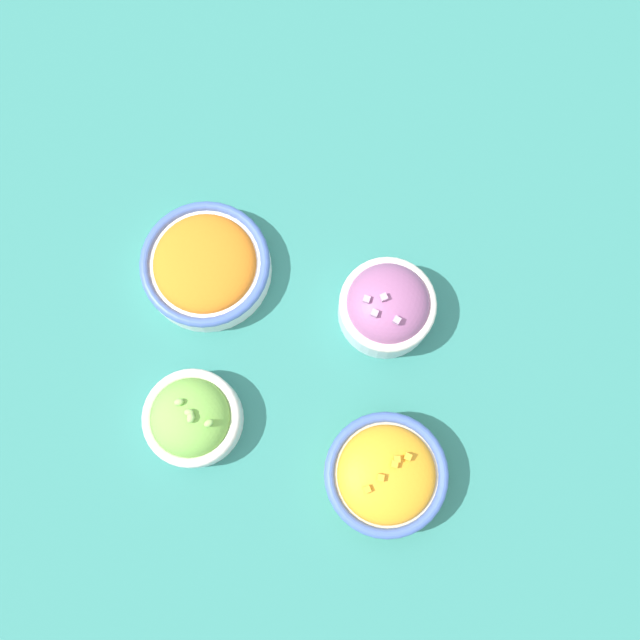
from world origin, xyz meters
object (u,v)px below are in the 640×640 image
at_px(bowl_carrots, 206,265).
at_px(bowl_squash, 385,474).
at_px(bowl_red_onion, 387,306).
at_px(bowl_lettuce, 192,418).

distance_m(bowl_carrots, bowl_squash, 0.33).
bearing_deg(bowl_red_onion, bowl_lettuce, 52.73).
bearing_deg(bowl_red_onion, bowl_squash, 111.32).
relative_size(bowl_red_onion, bowl_squash, 0.82).
bearing_deg(bowl_carrots, bowl_lettuce, 110.10).
bearing_deg(bowl_carrots, bowl_red_onion, -171.17).
distance_m(bowl_red_onion, bowl_squash, 0.20).
bearing_deg(bowl_squash, bowl_carrots, -26.57).
xyz_separation_m(bowl_red_onion, bowl_squash, (-0.07, 0.18, -0.00)).
distance_m(bowl_carrots, bowl_lettuce, 0.19).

